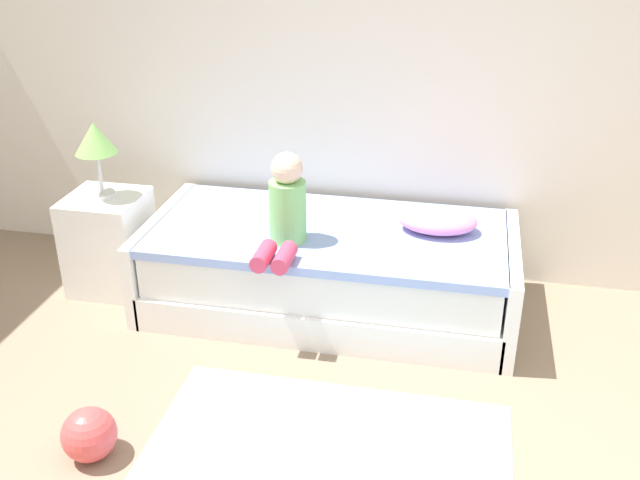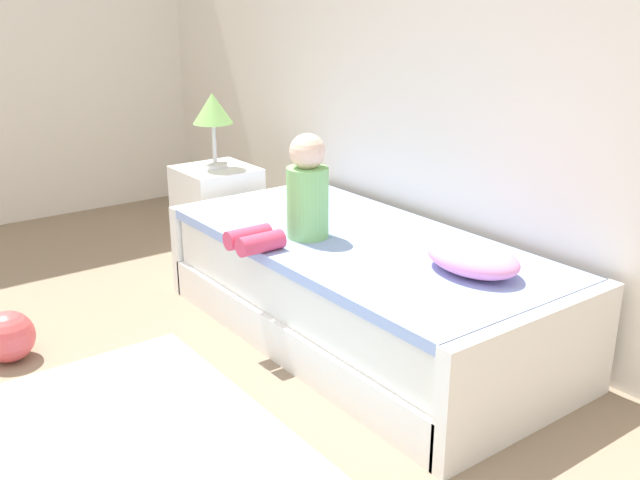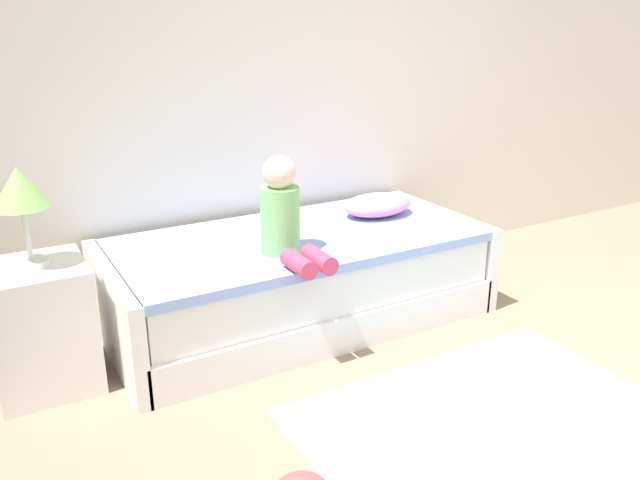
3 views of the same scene
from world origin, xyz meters
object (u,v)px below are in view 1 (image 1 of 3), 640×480
(child_figure, at_px, (285,209))
(nightstand, at_px, (109,242))
(pillow, at_px, (437,220))
(toy_ball, at_px, (89,434))
(table_lamp, at_px, (95,142))
(bed, at_px, (329,269))

(child_figure, bearing_deg, nightstand, 170.84)
(pillow, xyz_separation_m, toy_ball, (-1.36, -1.57, -0.45))
(table_lamp, relative_size, pillow, 1.02)
(table_lamp, bearing_deg, nightstand, 0.00)
(bed, xyz_separation_m, child_figure, (-0.19, -0.23, 0.46))
(bed, relative_size, nightstand, 3.52)
(bed, distance_m, child_figure, 0.55)
(bed, height_order, table_lamp, table_lamp)
(child_figure, xyz_separation_m, pillow, (0.79, 0.33, -0.14))
(nightstand, distance_m, toy_ball, 1.55)
(child_figure, bearing_deg, bed, 49.91)
(nightstand, distance_m, child_figure, 1.24)
(bed, height_order, toy_ball, bed)
(bed, xyz_separation_m, nightstand, (-1.35, -0.04, 0.05))
(child_figure, bearing_deg, toy_ball, -114.80)
(bed, relative_size, toy_ball, 8.79)
(child_figure, bearing_deg, pillow, 22.56)
(table_lamp, bearing_deg, child_figure, -9.16)
(toy_ball, bearing_deg, nightstand, 112.37)
(table_lamp, height_order, child_figure, table_lamp)
(child_figure, relative_size, toy_ball, 2.13)
(bed, bearing_deg, child_figure, -130.09)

